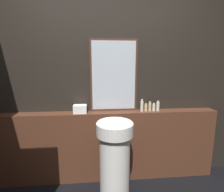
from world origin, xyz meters
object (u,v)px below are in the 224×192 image
Objects in this scene: conditioner_bottle at (146,108)px; hand_soap_bottle at (158,106)px; towel_stack at (80,109)px; shampoo_bottle at (142,106)px; pedestal_sink at (115,160)px; lotion_bottle at (150,107)px; body_wash_bottle at (154,107)px; mirror at (114,76)px.

conditioner_bottle is 0.16m from hand_soap_bottle.
towel_stack is 0.79m from shampoo_bottle.
pedestal_sink is 7.38× the size of lotion_bottle.
body_wash_bottle is at bearing 180.00° from hand_soap_bottle.
conditioner_bottle is at bearing -180.00° from body_wash_bottle.
towel_stack is (-0.43, -0.07, -0.41)m from mirror.
hand_soap_bottle reaches higher than pedestal_sink.
conditioner_bottle is 0.78× the size of hand_soap_bottle.
shampoo_bottle is (0.79, 0.00, 0.02)m from towel_stack.
hand_soap_bottle is at bearing 0.00° from shampoo_bottle.
mirror reaches higher than lotion_bottle.
mirror is 7.23× the size of lotion_bottle.
body_wash_bottle is at bearing 36.15° from pedestal_sink.
shampoo_bottle is 0.06m from conditioner_bottle.
mirror reaches higher than towel_stack.
hand_soap_bottle is at bearing -0.00° from body_wash_bottle.
body_wash_bottle is 0.78× the size of hand_soap_bottle.
towel_stack is at bearing 180.00° from lotion_bottle.
lotion_bottle is at bearing 180.00° from hand_soap_bottle.
hand_soap_bottle is (0.21, 0.00, -0.01)m from shampoo_bottle.
towel_stack is at bearing -180.00° from body_wash_bottle.
pedestal_sink is at bearing -45.92° from towel_stack.
lotion_bottle reaches higher than towel_stack.
mirror is 0.70m from hand_soap_bottle.
mirror is 6.87× the size of hand_soap_bottle.
lotion_bottle is 0.95× the size of hand_soap_bottle.
lotion_bottle is (0.90, 0.00, 0.01)m from towel_stack.
towel_stack is at bearing 180.00° from conditioner_bottle.
lotion_bottle is at bearing 0.00° from towel_stack.
towel_stack is at bearing -170.69° from mirror.
hand_soap_bottle is (0.57, -0.07, -0.40)m from mirror.
lotion_bottle is at bearing 0.00° from shampoo_bottle.
towel_stack is at bearing 134.08° from pedestal_sink.
shampoo_bottle reaches higher than body_wash_bottle.
body_wash_bottle is (0.95, 0.00, -0.00)m from towel_stack.
conditioner_bottle is (0.05, 0.00, -0.03)m from shampoo_bottle.
lotion_bottle is at bearing -8.61° from mirror.
hand_soap_bottle is at bearing 0.00° from conditioner_bottle.
pedestal_sink is at bearing -146.35° from hand_soap_bottle.
towel_stack is 0.95m from body_wash_bottle.
mirror is 0.60m from towel_stack.
mirror is at bearing 171.39° from lotion_bottle.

